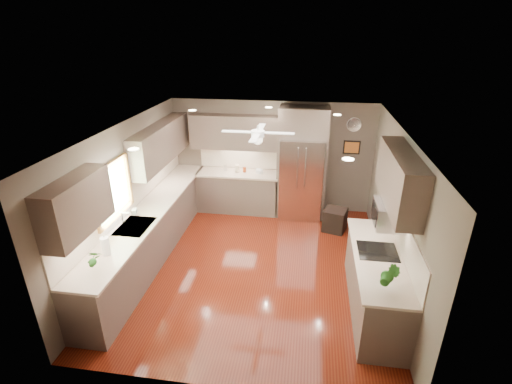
% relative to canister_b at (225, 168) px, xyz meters
% --- Properties ---
extents(floor, '(5.00, 5.00, 0.00)m').
position_rel_canister_b_xyz_m(floor, '(1.02, -2.24, -1.01)').
color(floor, '#4A1209').
rests_on(floor, ground).
extents(ceiling, '(5.00, 5.00, 0.00)m').
position_rel_canister_b_xyz_m(ceiling, '(1.02, -2.24, 1.49)').
color(ceiling, white).
rests_on(ceiling, ground).
extents(wall_back, '(4.50, 0.00, 4.50)m').
position_rel_canister_b_xyz_m(wall_back, '(1.02, 0.26, 0.24)').
color(wall_back, '#62564A').
rests_on(wall_back, ground).
extents(wall_front, '(4.50, 0.00, 4.50)m').
position_rel_canister_b_xyz_m(wall_front, '(1.02, -4.74, 0.24)').
color(wall_front, '#62564A').
rests_on(wall_front, ground).
extents(wall_left, '(0.00, 5.00, 5.00)m').
position_rel_canister_b_xyz_m(wall_left, '(-1.23, -2.24, 0.24)').
color(wall_left, '#62564A').
rests_on(wall_left, ground).
extents(wall_right, '(0.00, 5.00, 5.00)m').
position_rel_canister_b_xyz_m(wall_right, '(3.27, -2.24, 0.24)').
color(wall_right, '#62564A').
rests_on(wall_right, ground).
extents(canister_b, '(0.10, 0.10, 0.13)m').
position_rel_canister_b_xyz_m(canister_b, '(0.00, 0.00, 0.00)').
color(canister_b, silver).
rests_on(canister_b, back_run).
extents(canister_c, '(0.11, 0.11, 0.16)m').
position_rel_canister_b_xyz_m(canister_c, '(0.28, -0.04, 0.02)').
color(canister_c, beige).
rests_on(canister_c, back_run).
extents(canister_d, '(0.09, 0.09, 0.11)m').
position_rel_canister_b_xyz_m(canister_d, '(0.45, -0.02, -0.01)').
color(canister_d, maroon).
rests_on(canister_d, back_run).
extents(soap_bottle, '(0.09, 0.10, 0.18)m').
position_rel_canister_b_xyz_m(soap_bottle, '(-1.06, -2.38, 0.02)').
color(soap_bottle, white).
rests_on(soap_bottle, left_run).
extents(potted_plant_left, '(0.21, 0.17, 0.33)m').
position_rel_canister_b_xyz_m(potted_plant_left, '(-0.92, -3.94, 0.10)').
color(potted_plant_left, '#1F5518').
rests_on(potted_plant_left, left_run).
extents(potted_plant_right, '(0.25, 0.23, 0.36)m').
position_rel_canister_b_xyz_m(potted_plant_right, '(2.94, -3.78, 0.11)').
color(potted_plant_right, '#1F5518').
rests_on(potted_plant_right, right_run).
extents(bowl, '(0.25, 0.25, 0.05)m').
position_rel_canister_b_xyz_m(bowl, '(0.79, -0.05, -0.05)').
color(bowl, beige).
rests_on(bowl, back_run).
extents(left_run, '(0.65, 4.70, 1.45)m').
position_rel_canister_b_xyz_m(left_run, '(-0.93, -2.09, -0.53)').
color(left_run, brown).
rests_on(left_run, ground).
extents(back_run, '(1.85, 0.65, 1.45)m').
position_rel_canister_b_xyz_m(back_run, '(0.30, -0.04, -0.53)').
color(back_run, brown).
rests_on(back_run, ground).
extents(uppers, '(4.50, 4.70, 0.95)m').
position_rel_canister_b_xyz_m(uppers, '(0.28, -1.53, 0.86)').
color(uppers, brown).
rests_on(uppers, wall_left).
extents(window, '(0.05, 1.12, 0.92)m').
position_rel_canister_b_xyz_m(window, '(-1.20, -2.74, 0.54)').
color(window, '#BFF2B2').
rests_on(window, wall_left).
extents(sink, '(0.50, 0.70, 0.32)m').
position_rel_canister_b_xyz_m(sink, '(-0.91, -2.74, -0.10)').
color(sink, silver).
rests_on(sink, left_run).
extents(refrigerator, '(1.06, 0.75, 2.45)m').
position_rel_canister_b_xyz_m(refrigerator, '(1.72, -0.09, 0.18)').
color(refrigerator, silver).
rests_on(refrigerator, ground).
extents(right_run, '(0.70, 2.20, 1.45)m').
position_rel_canister_b_xyz_m(right_run, '(2.95, -3.04, -0.53)').
color(right_run, brown).
rests_on(right_run, ground).
extents(microwave, '(0.43, 0.55, 0.34)m').
position_rel_canister_b_xyz_m(microwave, '(3.05, -2.79, 0.47)').
color(microwave, silver).
rests_on(microwave, wall_right).
extents(ceiling_fan, '(1.18, 1.18, 0.32)m').
position_rel_canister_b_xyz_m(ceiling_fan, '(1.02, -1.94, 1.32)').
color(ceiling_fan, white).
rests_on(ceiling_fan, ceiling).
extents(recessed_lights, '(2.84, 3.14, 0.01)m').
position_rel_canister_b_xyz_m(recessed_lights, '(0.98, -1.84, 1.48)').
color(recessed_lights, white).
rests_on(recessed_lights, ceiling).
extents(wall_clock, '(0.30, 0.03, 0.30)m').
position_rel_canister_b_xyz_m(wall_clock, '(2.77, 0.24, 1.04)').
color(wall_clock, white).
rests_on(wall_clock, wall_back).
extents(framed_print, '(0.36, 0.03, 0.30)m').
position_rel_canister_b_xyz_m(framed_print, '(2.77, 0.23, 0.54)').
color(framed_print, black).
rests_on(framed_print, wall_back).
extents(stool, '(0.55, 0.55, 0.50)m').
position_rel_canister_b_xyz_m(stool, '(2.48, -0.70, -0.77)').
color(stool, black).
rests_on(stool, ground).
extents(paper_towel, '(0.12, 0.12, 0.29)m').
position_rel_canister_b_xyz_m(paper_towel, '(-0.93, -3.59, 0.07)').
color(paper_towel, white).
rests_on(paper_towel, left_run).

